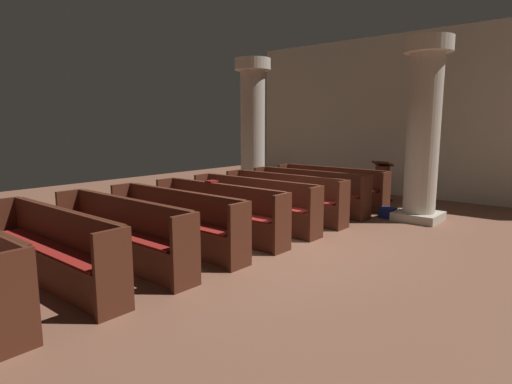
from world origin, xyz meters
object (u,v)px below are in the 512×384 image
at_px(pew_row_7, 52,246).
at_px(pillar_far_side, 253,127).
at_px(pillar_aisle_side, 424,128).
at_px(hymn_book, 212,181).
at_px(lectern, 382,185).
at_px(pew_row_4, 218,210).
at_px(pew_row_6, 121,231).
at_px(pew_row_3, 254,202).
at_px(pew_row_2, 284,196).
at_px(pew_row_1, 309,190).
at_px(pew_row_5, 175,219).
at_px(kneeler_box_navy, 388,213).
at_px(pew_row_0, 331,185).

relative_size(pew_row_7, pillar_far_side, 0.79).
distance_m(pillar_aisle_side, hymn_book, 4.52).
relative_size(pillar_aisle_side, lectern, 3.47).
bearing_deg(pew_row_4, pew_row_7, -90.00).
relative_size(pew_row_6, pillar_far_side, 0.79).
bearing_deg(pew_row_3, pillar_far_side, 130.82).
bearing_deg(pew_row_2, pew_row_1, 90.00).
height_order(pillar_aisle_side, hymn_book, pillar_aisle_side).
distance_m(pew_row_5, pew_row_7, 1.99).
height_order(pew_row_3, hymn_book, hymn_book).
distance_m(pew_row_3, hymn_book, 0.99).
xyz_separation_m(pew_row_2, lectern, (0.78, 3.30, -0.05)).
height_order(pew_row_4, kneeler_box_navy, pew_row_4).
bearing_deg(pew_row_6, pew_row_5, 90.00).
bearing_deg(pew_row_7, pew_row_0, 90.00).
relative_size(pew_row_6, kneeler_box_navy, 9.18).
relative_size(pew_row_7, pillar_aisle_side, 0.79).
height_order(pew_row_2, pillar_aisle_side, pillar_aisle_side).
xyz_separation_m(pew_row_0, pew_row_2, (0.00, -1.99, 0.00)).
bearing_deg(lectern, pew_row_7, -95.38).
relative_size(pew_row_5, pew_row_7, 1.00).
bearing_deg(lectern, pillar_far_side, -150.91).
distance_m(lectern, hymn_book, 5.25).
relative_size(pew_row_1, pew_row_2, 1.00).
bearing_deg(pew_row_0, lectern, 59.32).
bearing_deg(kneeler_box_navy, pillar_aisle_side, 16.88).
bearing_deg(pew_row_0, pew_row_6, -90.00).
xyz_separation_m(pew_row_1, pew_row_6, (0.00, -4.97, 0.00)).
distance_m(pew_row_0, pew_row_1, 0.99).
xyz_separation_m(pew_row_3, hymn_book, (-0.36, -0.80, 0.47)).
bearing_deg(pew_row_3, hymn_book, -113.92).
height_order(pew_row_0, pew_row_7, same).
distance_m(pillar_far_side, kneeler_box_navy, 4.36).
bearing_deg(pillar_aisle_side, pew_row_2, -143.14).
height_order(pew_row_4, pillar_aisle_side, pillar_aisle_side).
xyz_separation_m(pew_row_3, pillar_aisle_side, (2.30, 2.72, 1.44)).
bearing_deg(pillar_aisle_side, pew_row_1, -162.35).
distance_m(pew_row_1, pew_row_5, 3.97).
distance_m(pew_row_0, pew_row_5, 4.97).
xyz_separation_m(pew_row_7, pillar_far_side, (-2.25, 6.58, 1.44)).
distance_m(pew_row_4, pillar_far_side, 4.48).
distance_m(lectern, kneeler_box_navy, 2.01).
bearing_deg(lectern, pew_row_3, -100.28).
height_order(pew_row_6, hymn_book, hymn_book).
distance_m(pew_row_4, kneeler_box_navy, 3.94).
xyz_separation_m(pew_row_7, hymn_book, (-0.36, 3.17, 0.47)).
relative_size(pew_row_0, pew_row_7, 1.00).
relative_size(pew_row_1, kneeler_box_navy, 9.18).
xyz_separation_m(pew_row_5, pew_row_7, (0.00, -1.99, 0.00)).
relative_size(pillar_aisle_side, pillar_far_side, 1.00).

